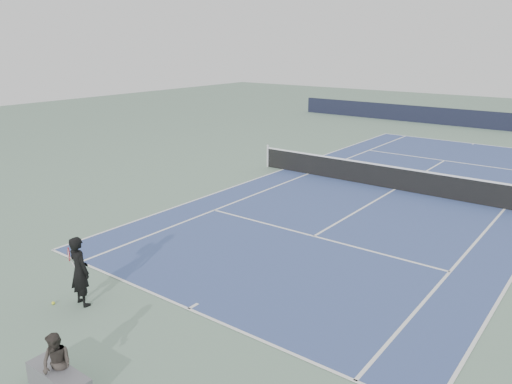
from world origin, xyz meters
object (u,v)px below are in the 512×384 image
Objects in this scene: spectator_bench at (58,372)px; tennis_ball at (53,303)px; tennis_player at (80,271)px; tennis_net at (396,178)px.

tennis_ball is at bearing 150.52° from spectator_bench.
tennis_ball is at bearing -140.00° from tennis_player.
tennis_ball is (-2.63, -13.60, -0.47)m from tennis_net.
tennis_ball is 3.26m from spectator_bench.
tennis_ball is 0.05× the size of spectator_bench.
spectator_bench is (2.82, -1.60, 0.35)m from tennis_ball.
spectator_bench reaches higher than tennis_net.
tennis_net reaches higher than tennis_ball.
tennis_net is 13.34m from tennis_player.
tennis_player is 3.10m from spectator_bench.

